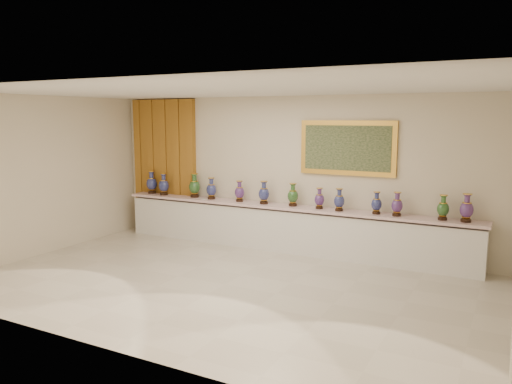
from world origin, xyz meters
TOP-DOWN VIEW (x-y plane):
  - ground at (0.00, 0.00)m, footprint 8.00×8.00m
  - room at (-2.36, 2.44)m, footprint 8.00×8.00m
  - counter at (0.00, 2.27)m, footprint 7.28×0.48m
  - vase_0 at (-3.29, 2.29)m, footprint 0.31×0.31m
  - vase_1 at (-2.91, 2.23)m, footprint 0.28×0.28m
  - vase_2 at (-2.13, 2.29)m, footprint 0.28×0.28m
  - vase_3 at (-1.68, 2.25)m, footprint 0.23×0.23m
  - vase_4 at (-1.01, 2.26)m, footprint 0.22×0.22m
  - vase_5 at (-0.45, 2.24)m, footprint 0.25×0.25m
  - vase_6 at (0.15, 2.28)m, footprint 0.23×0.23m
  - vase_7 at (0.71, 2.25)m, footprint 0.24×0.24m
  - vase_8 at (1.10, 2.21)m, footprint 0.21×0.21m
  - vase_9 at (1.78, 2.24)m, footprint 0.24×0.24m
  - vase_10 at (2.14, 2.22)m, footprint 0.23×0.23m
  - vase_11 at (2.89, 2.24)m, footprint 0.26×0.26m
  - vase_12 at (3.25, 2.24)m, footprint 0.22×0.22m
  - label_card at (-1.80, 2.13)m, footprint 0.10×0.06m

SIDE VIEW (x-z plane):
  - ground at x=0.00m, z-range 0.00..0.00m
  - counter at x=0.00m, z-range -0.01..0.89m
  - label_card at x=-1.80m, z-range 0.90..0.90m
  - vase_7 at x=0.71m, z-range 0.88..1.27m
  - vase_9 at x=1.78m, z-range 0.88..1.28m
  - vase_8 at x=1.10m, z-range 0.88..1.29m
  - vase_10 at x=2.14m, z-range 0.88..1.30m
  - vase_11 at x=2.89m, z-range 0.88..1.30m
  - vase_4 at x=-1.01m, z-range 0.88..1.30m
  - vase_6 at x=0.15m, z-range 0.88..1.32m
  - vase_3 at x=-1.68m, z-range 0.88..1.33m
  - vase_5 at x=-0.45m, z-range 0.88..1.33m
  - vase_12 at x=3.25m, z-range 0.88..1.34m
  - vase_1 at x=-2.91m, z-range 0.88..1.35m
  - vase_0 at x=-3.29m, z-range 0.87..1.38m
  - vase_2 at x=-2.13m, z-range 0.87..1.39m
  - room at x=-2.36m, z-range -2.41..5.59m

